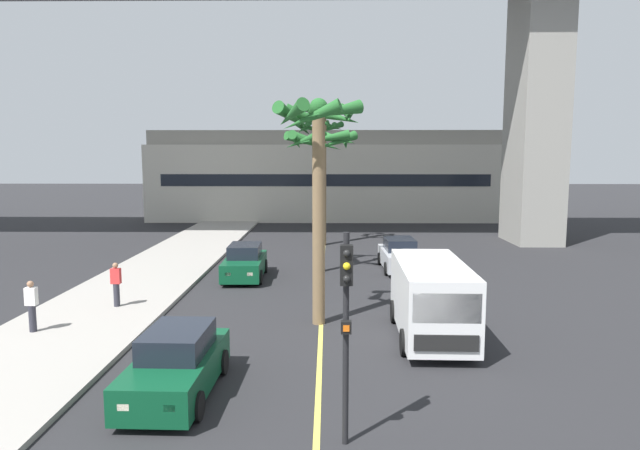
% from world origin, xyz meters
% --- Properties ---
extents(sidewalk_left, '(4.80, 80.00, 0.15)m').
position_xyz_m(sidewalk_left, '(-8.00, 16.00, 0.07)').
color(sidewalk_left, '#9E9991').
rests_on(sidewalk_left, ground).
extents(lane_stripe_center, '(0.14, 56.00, 0.01)m').
position_xyz_m(lane_stripe_center, '(0.00, 24.00, 0.00)').
color(lane_stripe_center, '#DBCC4C').
rests_on(lane_stripe_center, ground).
extents(pier_building_backdrop, '(30.47, 8.04, 7.73)m').
position_xyz_m(pier_building_backdrop, '(0.00, 48.71, 3.81)').
color(pier_building_backdrop, beige).
rests_on(pier_building_backdrop, ground).
extents(car_queue_front, '(1.92, 4.14, 1.56)m').
position_xyz_m(car_queue_front, '(-3.35, 11.09, 0.72)').
color(car_queue_front, '#0C4728').
rests_on(car_queue_front, ground).
extents(car_queue_second, '(1.91, 4.14, 1.56)m').
position_xyz_m(car_queue_second, '(-3.60, 23.65, 0.72)').
color(car_queue_second, '#0C4728').
rests_on(car_queue_second, ground).
extents(car_queue_third, '(1.92, 4.14, 1.56)m').
position_xyz_m(car_queue_third, '(3.79, 25.65, 0.72)').
color(car_queue_third, '#B7BABF').
rests_on(car_queue_third, ground).
extents(delivery_van, '(2.26, 5.30, 2.36)m').
position_xyz_m(delivery_van, '(3.41, 15.27, 1.29)').
color(delivery_van, white).
rests_on(delivery_van, ground).
extents(traffic_light_median_near, '(0.24, 0.37, 4.20)m').
position_xyz_m(traffic_light_median_near, '(0.57, 8.79, 2.71)').
color(traffic_light_median_near, black).
rests_on(traffic_light_median_near, ground).
extents(palm_tree_near_median, '(3.54, 3.65, 8.17)m').
position_xyz_m(palm_tree_near_median, '(-0.42, 38.75, 6.64)').
color(palm_tree_near_median, brown).
rests_on(palm_tree_near_median, ground).
extents(palm_tree_mid_median, '(3.65, 3.67, 6.89)m').
position_xyz_m(palm_tree_mid_median, '(-0.11, 25.13, 5.86)').
color(palm_tree_mid_median, brown).
rests_on(palm_tree_mid_median, ground).
extents(palm_tree_far_median, '(3.00, 3.06, 7.47)m').
position_xyz_m(palm_tree_far_median, '(-0.09, 16.71, 5.87)').
color(palm_tree_far_median, brown).
rests_on(palm_tree_far_median, ground).
extents(palm_tree_farthest_median, '(2.79, 2.85, 8.89)m').
position_xyz_m(palm_tree_farthest_median, '(-0.10, 33.23, 6.62)').
color(palm_tree_farthest_median, brown).
rests_on(palm_tree_farthest_median, ground).
extents(pedestrian_near_crosswalk, '(0.34, 0.22, 1.62)m').
position_xyz_m(pedestrian_near_crosswalk, '(-7.49, 18.22, 1.00)').
color(pedestrian_near_crosswalk, '#2D2D38').
rests_on(pedestrian_near_crosswalk, sidewalk_left).
extents(pedestrian_mid_block, '(0.34, 0.22, 1.62)m').
position_xyz_m(pedestrian_mid_block, '(-9.01, 15.26, 1.00)').
color(pedestrian_mid_block, '#2D2D38').
rests_on(pedestrian_mid_block, sidewalk_left).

